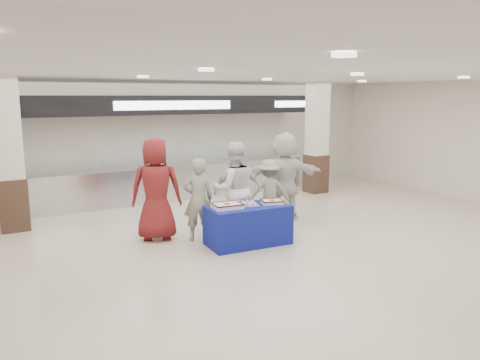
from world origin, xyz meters
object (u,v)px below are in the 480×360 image
soldier_a (198,199)px  display_table (248,225)px  sheet_cake_left (227,205)px  sheet_cake_right (272,201)px  civilian_maroon (156,189)px  civilian_white (284,176)px  cupcake_tray (246,204)px  chef_tall (234,189)px  chef_short (238,190)px  soldier_b (269,191)px

soldier_a → display_table: bearing=148.3°
sheet_cake_left → sheet_cake_right: (0.93, -0.10, -0.01)m
sheet_cake_right → civilian_maroon: civilian_maroon is taller
sheet_cake_left → civilian_white: bearing=30.1°
soldier_a → sheet_cake_left: bearing=124.8°
display_table → civilian_maroon: bearing=143.9°
cupcake_tray → civilian_maroon: 1.79m
sheet_cake_right → civilian_white: (1.21, 1.34, 0.20)m
sheet_cake_right → civilian_maroon: bearing=146.8°
sheet_cake_left → display_table: bearing=-2.9°
chef_tall → civilian_maroon: bearing=-7.8°
cupcake_tray → chef_short: size_ratio=0.31×
sheet_cake_left → civilian_white: civilian_white is taller
display_table → civilian_white: size_ratio=0.78×
display_table → chef_tall: (0.04, 0.64, 0.58)m
civilian_maroon → soldier_a: (0.69, -0.44, -0.20)m
soldier_b → chef_tall: bearing=43.2°
display_table → civilian_white: 2.21m
chef_tall → cupcake_tray: bearing=95.8°
sheet_cake_right → chef_tall: bearing=122.2°
civilian_maroon → soldier_b: (2.57, -0.07, -0.30)m
soldier_b → cupcake_tray: bearing=63.4°
soldier_a → civilian_white: bearing=-153.4°
soldier_b → display_table: bearing=64.5°
chef_tall → soldier_a: bearing=5.9°
chef_short → civilian_white: bearing=-152.7°
sheet_cake_right → sheet_cake_left: bearing=173.9°
soldier_a → soldier_b: bearing=-155.1°
display_table → soldier_a: soldier_a is taller
cupcake_tray → civilian_white: bearing=35.7°
soldier_a → chef_tall: bearing=-172.2°
sheet_cake_right → soldier_b: size_ratio=0.33×
display_table → chef_tall: bearing=89.9°
civilian_maroon → chef_tall: civilian_maroon is taller
cupcake_tray → chef_short: (0.30, 0.88, 0.08)m
display_table → sheet_cake_right: bearing=-5.4°
sheet_cake_right → soldier_a: bearing=146.3°
sheet_cake_left → civilian_maroon: bearing=130.2°
cupcake_tray → soldier_a: (-0.68, 0.70, 0.02)m
chef_short → soldier_b: size_ratio=1.22×
cupcake_tray → soldier_b: size_ratio=0.37×
sheet_cake_left → soldier_a: soldier_a is taller
sheet_cake_right → soldier_a: (-1.20, 0.80, 0.01)m
chef_tall → chef_short: size_ratio=1.10×
soldier_a → chef_short: bearing=-156.0°
display_table → sheet_cake_right: (0.49, -0.08, 0.42)m
civilian_white → soldier_b: bearing=37.8°
display_table → civilian_maroon: size_ratio=0.77×
civilian_maroon → civilian_white: bearing=-155.9°
display_table → soldier_a: bearing=138.0°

